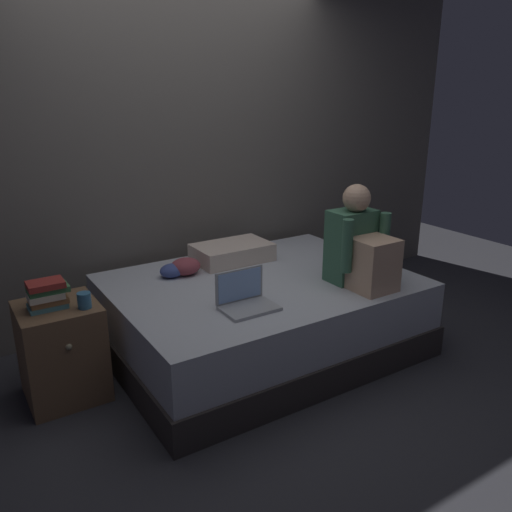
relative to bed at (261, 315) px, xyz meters
name	(u,v)px	position (x,y,z in m)	size (l,w,h in m)	color
ground_plane	(260,375)	(-0.20, -0.30, -0.26)	(8.00, 8.00, 0.00)	#2D2D33
wall_back	(174,145)	(-0.20, 0.90, 1.09)	(5.60, 0.10, 2.70)	#605B56
bed	(261,315)	(0.00, 0.00, 0.00)	(2.00, 1.50, 0.52)	#332D2B
nightstand	(62,351)	(-1.30, 0.14, 0.03)	(0.44, 0.46, 0.58)	brown
person_sitting	(360,248)	(0.50, -0.41, 0.51)	(0.39, 0.44, 0.65)	#38664C
laptop	(245,299)	(-0.34, -0.35, 0.32)	(0.32, 0.23, 0.22)	#9EA0A5
pillow	(232,252)	(0.03, 0.45, 0.33)	(0.56, 0.36, 0.13)	beige
book_stack	(47,295)	(-1.34, 0.12, 0.41)	(0.22, 0.16, 0.16)	teal
mug	(84,300)	(-1.17, 0.02, 0.37)	(0.08, 0.08, 0.09)	teal
clothes_pile	(181,268)	(-0.42, 0.36, 0.32)	(0.29, 0.18, 0.12)	#8E3D47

